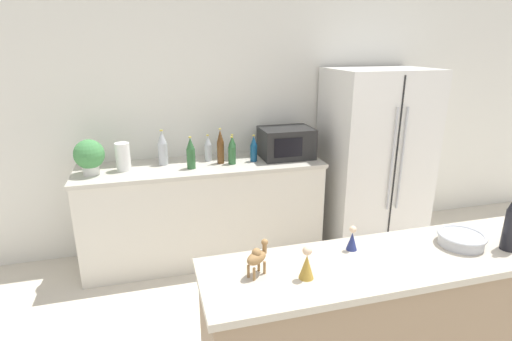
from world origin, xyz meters
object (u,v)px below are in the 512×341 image
object	(u,v)px
paper_towel_roll	(123,157)
back_bottle_2	(232,148)
wise_man_figurine_crimson	(307,264)
back_bottle_4	(232,151)
back_bottle_5	(191,153)
fruit_bowl	(461,239)
potted_plant	(89,156)
microwave	(286,143)
camel_figurine	(257,257)
refrigerator	(374,158)
back_bottle_6	(254,149)
wise_man_figurine_blue	(352,239)
back_bottle_0	(163,148)
back_bottle_3	(208,148)
back_bottle_1	(220,147)

from	to	relation	value
paper_towel_roll	back_bottle_2	bearing A→B (deg)	4.18
paper_towel_roll	wise_man_figurine_crimson	xyz separation A→B (m)	(0.85, -1.99, -0.01)
paper_towel_roll	back_bottle_4	distance (m)	0.93
back_bottle_5	fruit_bowl	world-z (taller)	back_bottle_5
potted_plant	microwave	xyz separation A→B (m)	(1.72, 0.06, -0.02)
back_bottle_5	back_bottle_4	bearing A→B (deg)	5.87
back_bottle_2	back_bottle_4	xyz separation A→B (m)	(-0.03, -0.13, 0.01)
back_bottle_4	camel_figurine	size ratio (longest dim) A/B	1.57
potted_plant	paper_towel_roll	size ratio (longest dim) A/B	1.23
refrigerator	wise_man_figurine_crimson	distance (m)	2.45
potted_plant	microwave	bearing A→B (deg)	2.13
fruit_bowl	back_bottle_6	bearing A→B (deg)	107.56
wise_man_figurine_blue	back_bottle_4	bearing A→B (deg)	97.80
back_bottle_6	wise_man_figurine_crimson	size ratio (longest dim) A/B	1.57
back_bottle_0	fruit_bowl	world-z (taller)	back_bottle_0
fruit_bowl	paper_towel_roll	bearing A→B (deg)	132.05
camel_figurine	refrigerator	bearing A→B (deg)	47.11
microwave	wise_man_figurine_blue	world-z (taller)	microwave
back_bottle_4	back_bottle_6	distance (m)	0.21
back_bottle_3	back_bottle_4	xyz separation A→B (m)	(0.19, -0.16, 0.00)
refrigerator	fruit_bowl	distance (m)	1.96
refrigerator	back_bottle_5	xyz separation A→B (m)	(-1.80, -0.03, 0.19)
potted_plant	camel_figurine	size ratio (longest dim) A/B	1.84
fruit_bowl	wise_man_figurine_blue	distance (m)	0.58
back_bottle_1	back_bottle_2	world-z (taller)	back_bottle_1
back_bottle_5	back_bottle_6	bearing A→B (deg)	6.50
paper_towel_roll	back_bottle_5	bearing A→B (deg)	-9.73
back_bottle_4	refrigerator	bearing A→B (deg)	-0.40
back_bottle_3	wise_man_figurine_crimson	xyz separation A→B (m)	(0.11, -2.09, -0.00)
refrigerator	back_bottle_0	size ratio (longest dim) A/B	5.51
camel_figurine	wise_man_figurine_blue	xyz separation A→B (m)	(0.52, 0.10, -0.04)
camel_figurine	wise_man_figurine_crimson	world-z (taller)	camel_figurine
paper_towel_roll	wise_man_figurine_blue	world-z (taller)	paper_towel_roll
back_bottle_5	fruit_bowl	size ratio (longest dim) A/B	1.17
refrigerator	back_bottle_6	world-z (taller)	refrigerator
back_bottle_0	wise_man_figurine_blue	world-z (taller)	back_bottle_0
wise_man_figurine_blue	potted_plant	bearing A→B (deg)	128.75
back_bottle_2	back_bottle_6	bearing A→B (deg)	-29.53
back_bottle_3	wise_man_figurine_blue	size ratio (longest dim) A/B	1.87
paper_towel_roll	back_bottle_0	xyz separation A→B (m)	(0.33, 0.08, 0.03)
back_bottle_2	back_bottle_6	world-z (taller)	back_bottle_6
back_bottle_3	back_bottle_6	size ratio (longest dim) A/B	0.99
refrigerator	back_bottle_2	bearing A→B (deg)	174.37
back_bottle_1	wise_man_figurine_blue	xyz separation A→B (m)	(0.33, -1.80, -0.05)
back_bottle_6	wise_man_figurine_blue	world-z (taller)	back_bottle_6
potted_plant	back_bottle_6	distance (m)	1.39
wise_man_figurine_blue	camel_figurine	bearing A→B (deg)	-169.49
potted_plant	wise_man_figurine_blue	world-z (taller)	potted_plant
back_bottle_6	camel_figurine	distance (m)	1.94
back_bottle_3	camel_figurine	xyz separation A→B (m)	(-0.09, -2.01, 0.02)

